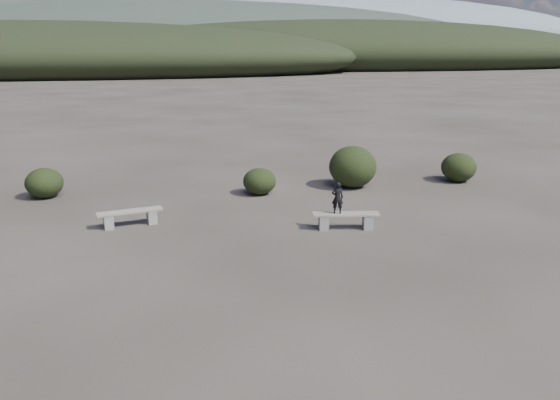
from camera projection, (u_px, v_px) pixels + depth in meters
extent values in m
plane|color=#312B26|center=(306.00, 308.00, 10.11)|extent=(1200.00, 1200.00, 0.00)
cube|color=gray|center=(109.00, 222.00, 14.45)|extent=(0.31, 0.38, 0.38)
cube|color=gray|center=(152.00, 216.00, 14.90)|extent=(0.31, 0.38, 0.38)
cube|color=gray|center=(130.00, 211.00, 14.62)|extent=(1.75, 0.75, 0.05)
cube|color=gray|center=(324.00, 222.00, 14.40)|extent=(0.29, 0.37, 0.39)
cube|color=gray|center=(368.00, 222.00, 14.44)|extent=(0.29, 0.37, 0.39)
cube|color=gray|center=(346.00, 214.00, 14.36)|extent=(1.79, 0.61, 0.05)
imported|color=black|center=(337.00, 198.00, 14.23)|extent=(0.34, 0.25, 0.85)
ellipsoid|color=black|center=(44.00, 183.00, 17.36)|extent=(1.17, 1.17, 0.95)
ellipsoid|color=black|center=(260.00, 181.00, 17.76)|extent=(1.08, 1.08, 0.87)
ellipsoid|color=black|center=(353.00, 167.00, 18.60)|extent=(1.62, 1.62, 1.41)
ellipsoid|color=black|center=(459.00, 167.00, 19.43)|extent=(1.23, 1.23, 1.02)
ellipsoid|color=black|center=(39.00, 58.00, 90.35)|extent=(110.00, 40.00, 12.00)
ellipsoid|color=black|center=(351.00, 53.00, 119.38)|extent=(120.00, 44.00, 14.00)
ellipsoid|color=#2B342B|center=(185.00, 43.00, 160.16)|extent=(190.00, 64.00, 24.00)
ellipsoid|color=gray|center=(309.00, 36.00, 303.42)|extent=(340.00, 110.00, 44.00)
ellipsoid|color=#8F98A2|center=(137.00, 34.00, 380.37)|extent=(460.00, 140.00, 56.00)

